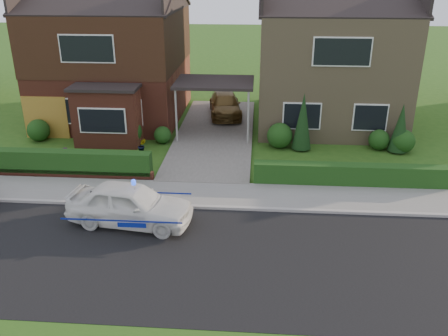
{
  "coord_description": "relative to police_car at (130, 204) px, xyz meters",
  "views": [
    {
      "loc": [
        2.13,
        -11.7,
        7.94
      ],
      "look_at": [
        1.01,
        3.5,
        1.4
      ],
      "focal_mm": 38.0,
      "sensor_mm": 36.0,
      "label": 1
    }
  ],
  "objects": [
    {
      "name": "driveway",
      "position": [
        1.96,
        9.14,
        -0.64
      ],
      "size": [
        3.8,
        12.0,
        0.12
      ],
      "primitive_type": "cube",
      "color": "#666059",
      "rests_on": "ground"
    },
    {
      "name": "dwarf_wall",
      "position": [
        -3.84,
        3.44,
        -0.52
      ],
      "size": [
        7.7,
        0.25,
        0.36
      ],
      "primitive_type": "cube",
      "color": "brown",
      "rests_on": "ground"
    },
    {
      "name": "shrub_left_mid",
      "position": [
        -2.04,
        7.44,
        -0.04
      ],
      "size": [
        1.32,
        1.32,
        1.32
      ],
      "primitive_type": "sphere",
      "color": "black",
      "rests_on": "ground"
    },
    {
      "name": "ground",
      "position": [
        1.96,
        -1.86,
        -0.7
      ],
      "size": [
        120.0,
        120.0,
        0.0
      ],
      "primitive_type": "plane",
      "color": "#255115",
      "rests_on": "ground"
    },
    {
      "name": "hedge_right",
      "position": [
        7.76,
        3.49,
        -0.7
      ],
      "size": [
        7.5,
        0.55,
        0.8
      ],
      "primitive_type": "cube",
      "color": "black",
      "rests_on": "ground"
    },
    {
      "name": "shrub_right_far",
      "position": [
        10.76,
        7.34,
        -0.16
      ],
      "size": [
        1.08,
        1.08,
        1.08
      ],
      "primitive_type": "sphere",
      "color": "black",
      "rests_on": "ground"
    },
    {
      "name": "carport_link",
      "position": [
        1.96,
        9.1,
        1.95
      ],
      "size": [
        3.8,
        3.0,
        2.77
      ],
      "color": "black",
      "rests_on": "ground"
    },
    {
      "name": "potted_plant_c",
      "position": [
        -4.06,
        4.9,
        -0.35
      ],
      "size": [
        0.41,
        0.41,
        0.71
      ],
      "primitive_type": "imported",
      "rotation": [
        0.0,
        0.0,
        1.6
      ],
      "color": "gray",
      "rests_on": "ground"
    },
    {
      "name": "shrub_left_far",
      "position": [
        -6.54,
        7.64,
        -0.16
      ],
      "size": [
        1.08,
        1.08,
        1.08
      ],
      "primitive_type": "sphere",
      "color": "black",
      "rests_on": "ground"
    },
    {
      "name": "hedge_left",
      "position": [
        -3.84,
        3.59,
        -0.7
      ],
      "size": [
        7.5,
        0.55,
        0.9
      ],
      "primitive_type": "cube",
      "color": "black",
      "rests_on": "ground"
    },
    {
      "name": "conifer_b",
      "position": [
        10.56,
        7.34,
        0.4
      ],
      "size": [
        0.9,
        0.9,
        2.2
      ],
      "primitive_type": "cone",
      "color": "black",
      "rests_on": "ground"
    },
    {
      "name": "conifer_a",
      "position": [
        6.16,
        7.34,
        0.6
      ],
      "size": [
        0.9,
        0.9,
        2.6
      ],
      "primitive_type": "cone",
      "color": "black",
      "rests_on": "ground"
    },
    {
      "name": "police_car",
      "position": [
        0.0,
        0.0,
        0.0
      ],
      "size": [
        3.8,
        4.32,
        1.57
      ],
      "rotation": [
        0.0,
        0.0,
        1.43
      ],
      "color": "white",
      "rests_on": "ground"
    },
    {
      "name": "potted_plant_a",
      "position": [
        -1.45,
        4.14,
        -0.27
      ],
      "size": [
        0.52,
        0.42,
        0.86
      ],
      "primitive_type": "imported",
      "rotation": [
        0.0,
        0.0,
        0.27
      ],
      "color": "gray",
      "rests_on": "ground"
    },
    {
      "name": "driveway_car",
      "position": [
        2.26,
        12.25,
        0.01
      ],
      "size": [
        2.21,
        4.29,
        1.19
      ],
      "primitive_type": "imported",
      "rotation": [
        0.0,
        0.0,
        0.14
      ],
      "color": "brown",
      "rests_on": "driveway"
    },
    {
      "name": "garage_door",
      "position": [
        -6.28,
        8.1,
        0.35
      ],
      "size": [
        2.2,
        0.1,
        2.1
      ],
      "primitive_type": "cube",
      "color": "olive",
      "rests_on": "ground"
    },
    {
      "name": "shrub_right_mid",
      "position": [
        9.76,
        7.64,
        -0.22
      ],
      "size": [
        0.96,
        0.96,
        0.96
      ],
      "primitive_type": "sphere",
      "color": "black",
      "rests_on": "ground"
    },
    {
      "name": "shrub_right_near",
      "position": [
        5.16,
        7.54,
        -0.1
      ],
      "size": [
        1.2,
        1.2,
        1.2
      ],
      "primitive_type": "sphere",
      "color": "black",
      "rests_on": "ground"
    },
    {
      "name": "house_left",
      "position": [
        -3.82,
        12.04,
        3.11
      ],
      "size": [
        7.5,
        9.53,
        7.25
      ],
      "color": "brown",
      "rests_on": "ground"
    },
    {
      "name": "potted_plant_b",
      "position": [
        -1.13,
        6.38,
        -0.36
      ],
      "size": [
        0.45,
        0.4,
        0.68
      ],
      "primitive_type": "imported",
      "rotation": [
        0.0,
        0.0,
        0.3
      ],
      "color": "gray",
      "rests_on": "ground"
    },
    {
      "name": "house_right",
      "position": [
        7.76,
        12.14,
        2.96
      ],
      "size": [
        7.5,
        8.06,
        7.25
      ],
      "color": "#947E5A",
      "rests_on": "ground"
    },
    {
      "name": "sidewalk",
      "position": [
        1.96,
        2.24,
        -0.65
      ],
      "size": [
        60.0,
        2.0,
        0.1
      ],
      "primitive_type": "cube",
      "color": "slate",
      "rests_on": "ground"
    },
    {
      "name": "shrub_left_near",
      "position": [
        -0.44,
        7.74,
        -0.28
      ],
      "size": [
        0.84,
        0.84,
        0.84
      ],
      "primitive_type": "sphere",
      "color": "black",
      "rests_on": "ground"
    },
    {
      "name": "kerb",
      "position": [
        1.96,
        1.19,
        -0.64
      ],
      "size": [
        60.0,
        0.16,
        0.12
      ],
      "primitive_type": "cube",
      "color": "#9E9993",
      "rests_on": "ground"
    },
    {
      "name": "road",
      "position": [
        1.96,
        -1.86,
        -0.7
      ],
      "size": [
        60.0,
        6.0,
        0.02
      ],
      "primitive_type": "cube",
      "color": "black",
      "rests_on": "ground"
    }
  ]
}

